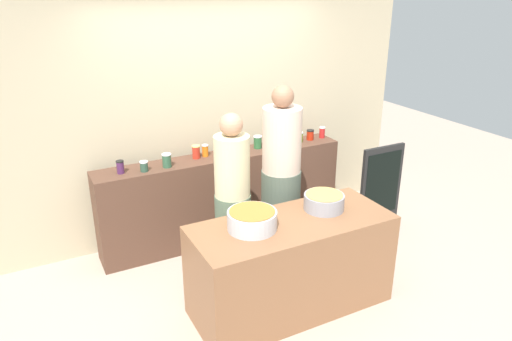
{
  "coord_description": "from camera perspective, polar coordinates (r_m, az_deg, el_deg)",
  "views": [
    {
      "loc": [
        -1.89,
        -3.28,
        2.68
      ],
      "look_at": [
        0.0,
        0.35,
        1.05
      ],
      "focal_mm": 33.83,
      "sensor_mm": 36.0,
      "label": 1
    }
  ],
  "objects": [
    {
      "name": "preserve_jar_6",
      "position": [
        5.14,
        -2.6,
        2.85
      ],
      "size": [
        0.09,
        0.09,
        0.12
      ],
      "color": "#264837",
      "rests_on": "display_shelf"
    },
    {
      "name": "cook_with_tongs",
      "position": [
        4.35,
        -2.75,
        -4.63
      ],
      "size": [
        0.33,
        0.33,
        1.64
      ],
      "color": "#51634E",
      "rests_on": "ground"
    },
    {
      "name": "preserve_jar_10",
      "position": [
        5.57,
        6.42,
        4.22
      ],
      "size": [
        0.09,
        0.09,
        0.12
      ],
      "color": "#A6200E",
      "rests_on": "display_shelf"
    },
    {
      "name": "preserve_jar_8",
      "position": [
        5.34,
        2.51,
        3.52
      ],
      "size": [
        0.08,
        0.08,
        0.11
      ],
      "color": "brown",
      "rests_on": "display_shelf"
    },
    {
      "name": "preserve_jar_3",
      "position": [
        4.99,
        -7.1,
        2.21
      ],
      "size": [
        0.08,
        0.08,
        0.14
      ],
      "color": "#B42C1D",
      "rests_on": "display_shelf"
    },
    {
      "name": "preserve_jar_11",
      "position": [
        5.66,
        7.82,
        4.5
      ],
      "size": [
        0.07,
        0.07,
        0.13
      ],
      "color": "#B01F1E",
      "rests_on": "display_shelf"
    },
    {
      "name": "preserve_jar_0",
      "position": [
        4.74,
        -15.75,
        0.41
      ],
      "size": [
        0.07,
        0.07,
        0.13
      ],
      "color": "#47224A",
      "rests_on": "display_shelf"
    },
    {
      "name": "preserve_jar_9",
      "position": [
        5.49,
        5.12,
        3.97
      ],
      "size": [
        0.09,
        0.09,
        0.11
      ],
      "color": "olive",
      "rests_on": "display_shelf"
    },
    {
      "name": "chalkboard_sign",
      "position": [
        5.65,
        14.55,
        -1.85
      ],
      "size": [
        0.55,
        0.05,
        0.97
      ],
      "color": "black",
      "rests_on": "ground"
    },
    {
      "name": "preserve_jar_4",
      "position": [
        5.04,
        -6.03,
        2.37
      ],
      "size": [
        0.07,
        0.07,
        0.13
      ],
      "color": "#CE6717",
      "rests_on": "display_shelf"
    },
    {
      "name": "preserve_jar_5",
      "position": [
        5.09,
        -4.4,
        2.58
      ],
      "size": [
        0.07,
        0.07,
        0.11
      ],
      "color": "brown",
      "rests_on": "display_shelf"
    },
    {
      "name": "preserve_jar_7",
      "position": [
        5.25,
        0.2,
        3.39
      ],
      "size": [
        0.09,
        0.09,
        0.14
      ],
      "color": "#295B32",
      "rests_on": "display_shelf"
    },
    {
      "name": "storefront_wall",
      "position": [
        5.23,
        -5.63,
        8.56
      ],
      "size": [
        4.8,
        0.12,
        3.0
      ],
      "primitive_type": "cube",
      "color": "tan",
      "rests_on": "ground"
    },
    {
      "name": "display_shelf",
      "position": [
        5.25,
        -3.78,
        -3.1
      ],
      "size": [
        2.7,
        0.36,
        0.96
      ],
      "primitive_type": "cube",
      "color": "#503426",
      "rests_on": "ground"
    },
    {
      "name": "ground",
      "position": [
        4.64,
        2.05,
        -13.6
      ],
      "size": [
        12.0,
        12.0,
        0.0
      ],
      "primitive_type": "plane",
      "color": "tan"
    },
    {
      "name": "prep_table",
      "position": [
        4.19,
        4.18,
        -11.06
      ],
      "size": [
        1.7,
        0.7,
        0.83
      ],
      "primitive_type": "cube",
      "color": "brown",
      "rests_on": "ground"
    },
    {
      "name": "preserve_jar_1",
      "position": [
        4.74,
        -13.1,
        0.49
      ],
      "size": [
        0.08,
        0.08,
        0.1
      ],
      "color": "#2C4A3A",
      "rests_on": "display_shelf"
    },
    {
      "name": "cooking_pot_left",
      "position": [
        3.83,
        -0.47,
        -5.88
      ],
      "size": [
        0.4,
        0.4,
        0.16
      ],
      "color": "#B7B7BC",
      "rests_on": "prep_table"
    },
    {
      "name": "cooking_pot_center",
      "position": [
        4.2,
        8.04,
        -3.67
      ],
      "size": [
        0.35,
        0.35,
        0.14
      ],
      "color": "gray",
      "rests_on": "prep_table"
    },
    {
      "name": "preserve_jar_2",
      "position": [
        4.79,
        -10.51,
        1.18
      ],
      "size": [
        0.09,
        0.09,
        0.14
      ],
      "color": "#2E543B",
      "rests_on": "display_shelf"
    },
    {
      "name": "cook_in_cap",
      "position": [
        4.63,
        2.96,
        -2.01
      ],
      "size": [
        0.38,
        0.38,
        1.81
      ],
      "color": "#4E5B4D",
      "rests_on": "ground"
    }
  ]
}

